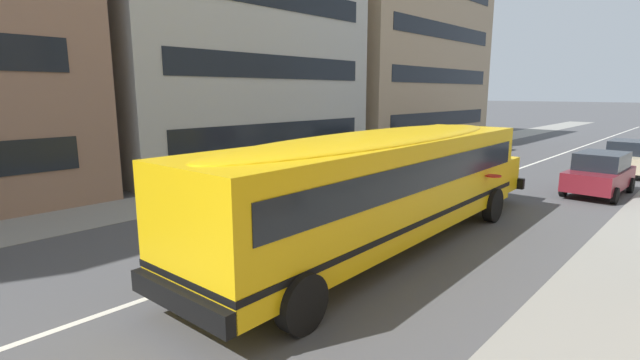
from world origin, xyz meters
TOP-DOWN VIEW (x-y plane):
  - ground_plane at (0.00, 0.00)m, footprint 400.00×400.00m
  - sidewalk_far at (0.00, 7.04)m, footprint 120.00×3.00m
  - sidewalk_near at (0.00, -7.04)m, footprint 120.00×3.00m
  - lane_centreline at (0.00, 0.00)m, footprint 110.00×0.16m
  - school_bus at (0.66, -1.67)m, footprint 13.48×3.21m
  - parked_car_black_beside_sign at (15.47, 4.27)m, footprint 3.98×2.03m
  - parked_car_beige_past_driveway at (17.33, -4.42)m, footprint 3.92×1.92m
  - parked_car_red_by_hydrant at (21.02, 4.29)m, footprint 3.98×2.03m
  - parked_car_maroon_under_tree at (11.35, -4.41)m, footprint 3.96×2.00m
  - apartment_block_far_centre at (6.44, 14.51)m, footprint 14.30×12.00m
  - apartment_block_far_right at (23.35, 15.04)m, footprint 16.84×13.05m

SIDE VIEW (x-z plane):
  - ground_plane at x=0.00m, z-range 0.00..0.00m
  - lane_centreline at x=0.00m, z-range 0.00..0.01m
  - sidewalk_far at x=0.00m, z-range 0.00..0.01m
  - sidewalk_near at x=0.00m, z-range 0.00..0.01m
  - parked_car_black_beside_sign at x=15.47m, z-range 0.02..1.66m
  - parked_car_beige_past_driveway at x=17.33m, z-range 0.02..1.66m
  - parked_car_red_by_hydrant at x=21.02m, z-range 0.02..1.66m
  - parked_car_maroon_under_tree at x=11.35m, z-range 0.02..1.66m
  - school_bus at x=0.66m, z-range 0.28..3.28m
  - apartment_block_far_right at x=23.35m, z-range 0.00..13.30m
  - apartment_block_far_centre at x=6.44m, z-range 0.00..13.30m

